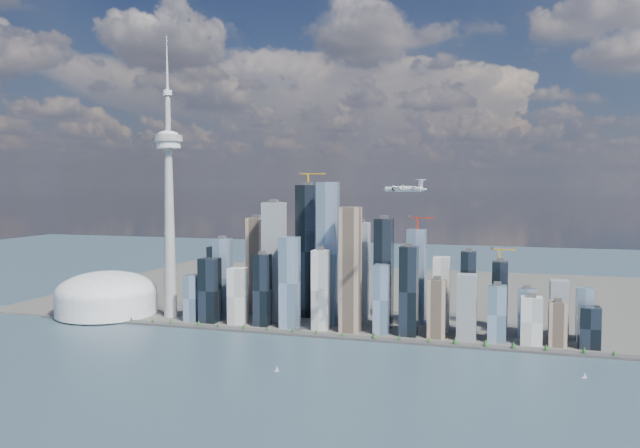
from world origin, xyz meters
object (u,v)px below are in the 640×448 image
(needle_tower, at_px, (169,199))
(sailboat_west, at_px, (277,369))
(airplane, at_px, (404,189))
(dome_stadium, at_px, (107,296))
(sailboat_east, at_px, (585,376))

(needle_tower, bearing_deg, sailboat_west, -39.89)
(airplane, relative_size, sailboat_west, 7.60)
(dome_stadium, relative_size, sailboat_east, 21.07)
(dome_stadium, height_order, airplane, airplane)
(needle_tower, distance_m, airplane, 505.76)
(needle_tower, relative_size, sailboat_east, 57.99)
(dome_stadium, xyz_separation_m, sailboat_west, (466.48, -262.88, -36.34))
(needle_tower, xyz_separation_m, sailboat_west, (326.48, -272.88, -232.74))
(sailboat_west, bearing_deg, dome_stadium, 156.63)
(sailboat_east, bearing_deg, needle_tower, 178.09)
(dome_stadium, bearing_deg, sailboat_west, -29.40)
(sailboat_east, bearing_deg, airplane, -177.18)
(sailboat_west, height_order, sailboat_east, sailboat_west)
(needle_tower, distance_m, sailboat_west, 485.00)
(needle_tower, xyz_separation_m, airplane, (485.22, -140.80, 23.04))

